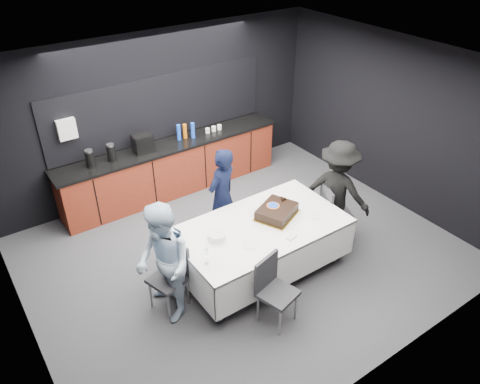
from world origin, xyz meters
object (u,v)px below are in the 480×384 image
cake_assembly (277,211)px  plate_stack (217,236)px  person_right (337,190)px  person_center (222,196)px  person_left (164,264)px  chair_right (332,209)px  chair_near (273,286)px  chair_left (172,271)px  champagne_flute (206,253)px  party_table (261,233)px

cake_assembly → plate_stack: bearing=178.6°
cake_assembly → person_right: (1.13, -0.04, -0.05)m
person_center → person_left: 1.68m
person_center → chair_right: bearing=125.6°
plate_stack → person_right: person_right is taller
chair_near → chair_right: bearing=24.1°
cake_assembly → chair_near: cake_assembly is taller
chair_right → person_right: bearing=21.9°
chair_left → person_center: (1.27, 0.78, 0.24)m
chair_near → person_center: 1.78m
champagne_flute → chair_near: size_ratio=0.24×
party_table → plate_stack: (-0.66, 0.08, 0.19)m
chair_left → person_right: (2.76, -0.11, 0.27)m
party_table → person_right: size_ratio=1.44×
chair_left → person_right: person_right is taller
chair_right → person_right: size_ratio=0.58×
champagne_flute → person_left: (-0.45, 0.26, -0.12)m
chair_right → person_left: person_left is taller
chair_right → person_left: (-2.80, 0.03, 0.28)m
plate_stack → person_left: size_ratio=0.15×
cake_assembly → chair_near: 1.18m
chair_right → chair_near: same height
chair_near → person_left: 1.35m
plate_stack → person_left: person_left is taller
plate_stack → person_center: 1.04m
person_center → person_left: bearing=12.1°
person_right → person_center: bearing=35.0°
chair_left → person_center: bearing=31.6°
chair_right → person_center: bearing=145.9°
cake_assembly → person_center: bearing=112.5°
party_table → person_center: size_ratio=1.50×
chair_right → plate_stack: bearing=177.0°
chair_near → person_center: size_ratio=0.60×
party_table → person_center: person_center is taller
plate_stack → person_center: person_center is taller
champagne_flute → person_right: (2.46, 0.27, -0.13)m
chair_left → person_center: size_ratio=0.60×
plate_stack → person_right: size_ratio=0.15×
plate_stack → person_center: (0.62, 0.83, -0.05)m
champagne_flute → chair_left: (-0.30, 0.37, -0.40)m
plate_stack → chair_near: 0.97m
cake_assembly → chair_right: cake_assembly is taller
plate_stack → person_right: 2.11m
chair_near → person_left: size_ratio=0.57×
plate_stack → cake_assembly: bearing=-1.4°
cake_assembly → plate_stack: (-0.97, 0.02, -0.02)m
plate_stack → chair_near: size_ratio=0.26×
chair_right → person_center: 1.68m
champagne_flute → chair_left: champagne_flute is taller
cake_assembly → chair_left: (-1.63, 0.07, -0.32)m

